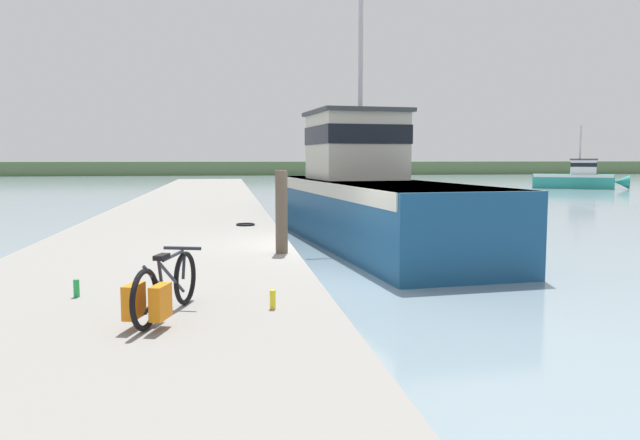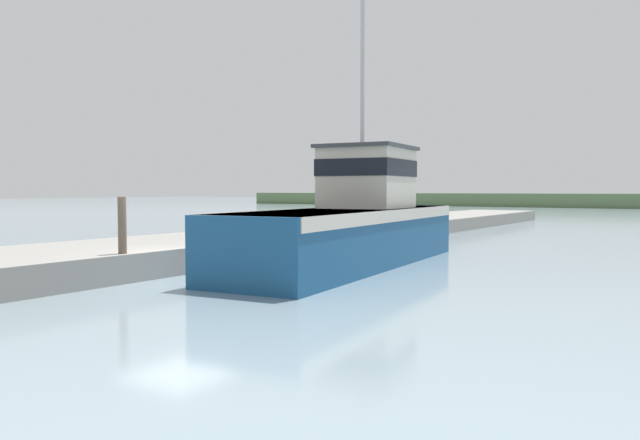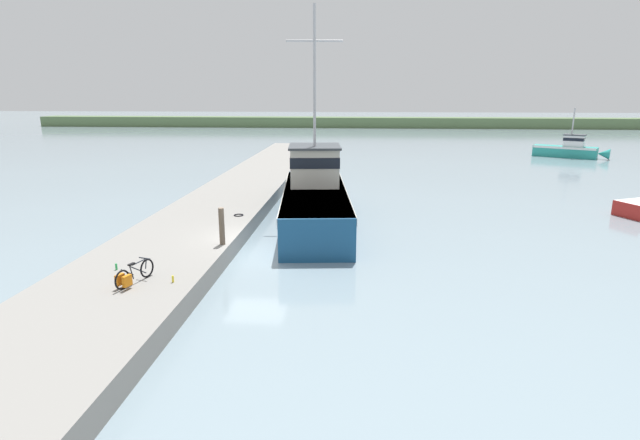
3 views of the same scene
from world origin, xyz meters
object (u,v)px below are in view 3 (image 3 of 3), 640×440
object	(u,v)px
fishing_boat_main	(315,196)
mooring_post	(222,226)
boat_white_moored	(569,149)
water_bottle_on_curb	(173,279)
water_bottle_by_bike	(116,267)
bicycle_touring	(131,275)

from	to	relation	value
fishing_boat_main	mooring_post	size ratio (longest dim) A/B	9.78
boat_white_moored	mooring_post	xyz separation A→B (m)	(-27.28, -35.77, 0.59)
water_bottle_on_curb	water_bottle_by_bike	size ratio (longest dim) A/B	0.99
mooring_post	water_bottle_by_bike	world-z (taller)	mooring_post
boat_white_moored	mooring_post	bearing A→B (deg)	-8.13
boat_white_moored	bicycle_touring	size ratio (longest dim) A/B	4.15
fishing_boat_main	mooring_post	world-z (taller)	fishing_boat_main
bicycle_touring	water_bottle_on_curb	xyz separation A→B (m)	(1.20, 0.33, -0.21)
boat_white_moored	fishing_boat_main	bearing A→B (deg)	-10.85
fishing_boat_main	water_bottle_on_curb	size ratio (longest dim) A/B	67.27
fishing_boat_main	water_bottle_by_bike	size ratio (longest dim) A/B	66.87
boat_white_moored	water_bottle_on_curb	xyz separation A→B (m)	(-27.75, -39.93, -0.04)
water_bottle_on_curb	water_bottle_by_bike	xyz separation A→B (m)	(-2.34, 0.97, 0.00)
bicycle_touring	boat_white_moored	bearing A→B (deg)	71.08
fishing_boat_main	water_bottle_on_curb	xyz separation A→B (m)	(-3.54, -11.11, -0.50)
bicycle_touring	water_bottle_by_bike	xyz separation A→B (m)	(-1.14, 1.30, -0.21)
fishing_boat_main	water_bottle_on_curb	distance (m)	11.67
fishing_boat_main	water_bottle_on_curb	bearing A→B (deg)	-113.53
water_bottle_on_curb	bicycle_touring	bearing A→B (deg)	-164.71
bicycle_touring	mooring_post	bearing A→B (deg)	86.32
mooring_post	boat_white_moored	bearing A→B (deg)	52.67
bicycle_touring	water_bottle_on_curb	size ratio (longest dim) A/B	7.78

